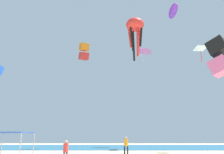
# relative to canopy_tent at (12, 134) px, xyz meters

# --- Properties ---
(ocean_strip) EXTENTS (110.00, 23.45, 0.03)m
(ocean_strip) POSITION_rel_canopy_tent_xyz_m (6.45, 25.88, -2.07)
(ocean_strip) COLOR #1E6B93
(ocean_strip) RESTS_ON ground
(canopy_tent) EXTENTS (2.80, 2.93, 2.20)m
(canopy_tent) POSITION_rel_canopy_tent_xyz_m (0.00, 0.00, 0.00)
(canopy_tent) COLOR #B2B2B7
(canopy_tent) RESTS_ON ground
(person_near_tent) EXTENTS (0.49, 0.44, 1.85)m
(person_near_tent) POSITION_rel_canopy_tent_xyz_m (9.62, 7.20, -1.00)
(person_near_tent) COLOR black
(person_near_tent) RESTS_ON ground
(person_central) EXTENTS (0.38, 0.38, 1.58)m
(person_central) POSITION_rel_canopy_tent_xyz_m (4.70, -1.27, -1.15)
(person_central) COLOR #33384C
(person_central) RESTS_ON ground
(kite_inflatable_purple) EXTENTS (1.98, 4.86, 1.91)m
(kite_inflatable_purple) POSITION_rel_canopy_tent_xyz_m (19.15, 17.88, 21.90)
(kite_inflatable_purple) COLOR purple
(kite_box_black) EXTENTS (2.12, 2.09, 3.19)m
(kite_box_black) POSITION_rel_canopy_tent_xyz_m (16.71, -1.62, 5.95)
(kite_box_black) COLOR black
(kite_octopus_red) EXTENTS (2.36, 2.36, 4.58)m
(kite_octopus_red) POSITION_rel_canopy_tent_xyz_m (10.58, 3.34, 11.22)
(kite_octopus_red) COLOR red
(kite_delta_pink) EXTENTS (3.87, 3.84, 2.71)m
(kite_delta_pink) POSITION_rel_canopy_tent_xyz_m (14.53, 23.86, 16.72)
(kite_delta_pink) COLOR pink
(kite_diamond_white) EXTENTS (1.69, 1.68, 2.21)m
(kite_diamond_white) POSITION_rel_canopy_tent_xyz_m (20.28, 10.42, 11.49)
(kite_diamond_white) COLOR white
(kite_box_orange) EXTENTS (2.04, 2.13, 3.25)m
(kite_box_orange) POSITION_rel_canopy_tent_xyz_m (3.04, 18.59, 14.33)
(kite_box_orange) COLOR orange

